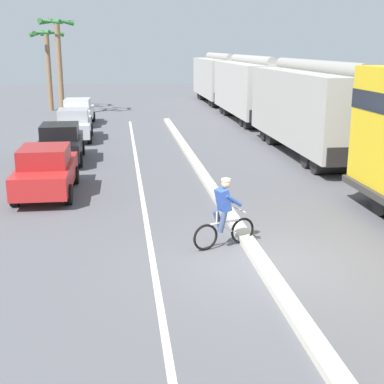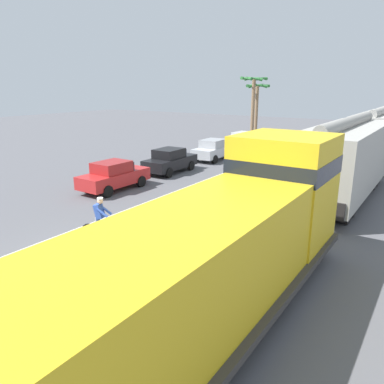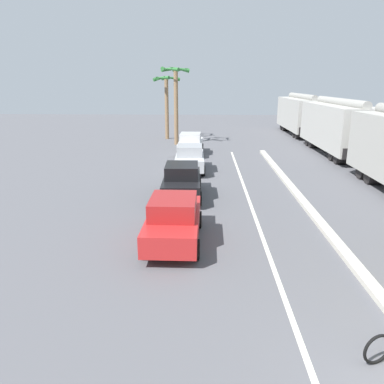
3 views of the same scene
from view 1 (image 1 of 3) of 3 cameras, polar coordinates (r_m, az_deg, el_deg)
ground_plane at (r=12.36m, az=7.17°, el=-7.46°), size 120.00×120.00×0.00m
median_curb at (r=17.89m, az=2.34°, el=0.14°), size 0.36×36.00×0.16m
lane_stripe at (r=17.66m, az=-5.35°, el=-0.37°), size 0.14×36.00×0.01m
hopper_car_lead at (r=24.63m, az=12.72°, el=8.69°), size 2.90×10.60×4.18m
hopper_car_middle at (r=35.69m, az=6.25°, el=10.91°), size 2.90×10.60×4.18m
hopper_car_trailing at (r=47.01m, az=2.83°, el=12.03°), size 2.90×10.60×4.18m
parked_car_red at (r=18.18m, az=-15.31°, el=2.23°), size 1.86×4.21×1.62m
parked_car_black at (r=23.31m, az=-13.83°, el=5.13°), size 1.92×4.24×1.62m
parked_car_silver at (r=28.70m, az=-12.47°, el=7.06°), size 1.92×4.25×1.62m
parked_car_white at (r=34.35m, az=-12.04°, el=8.39°), size 1.93×4.25×1.62m
cyclist at (r=12.93m, az=3.43°, el=-2.46°), size 1.63×0.70×1.71m
palm_tree_near at (r=38.90m, az=-14.11°, el=15.23°), size 2.65×2.75×6.67m
palm_tree_far at (r=42.43m, az=-15.19°, el=14.53°), size 2.69×2.77×6.05m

